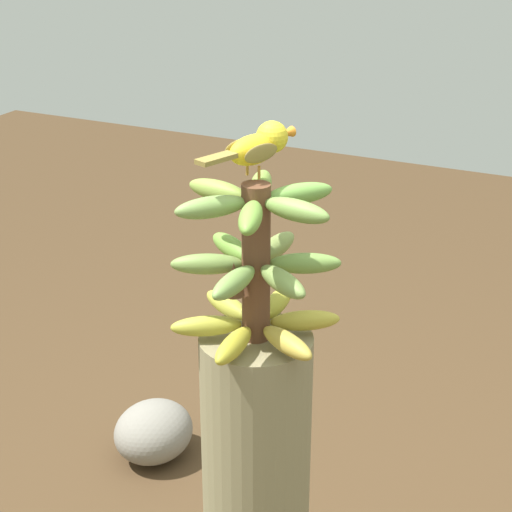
% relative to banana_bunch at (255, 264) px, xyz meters
% --- Properties ---
extents(banana_bunch, '(0.29, 0.30, 0.29)m').
position_rel_banana_bunch_xyz_m(banana_bunch, '(0.00, 0.00, 0.00)').
color(banana_bunch, brown).
rests_on(banana_bunch, banana_tree).
extents(perched_bird, '(0.09, 0.21, 0.09)m').
position_rel_banana_bunch_xyz_m(perched_bird, '(-0.01, 0.05, 0.20)').
color(perched_bird, '#C68933').
rests_on(perched_bird, banana_bunch).
extents(garden_rock, '(0.29, 0.31, 0.19)m').
position_rel_banana_bunch_xyz_m(garden_rock, '(-0.68, 0.68, -0.98)').
color(garden_rock, gray).
rests_on(garden_rock, ground).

